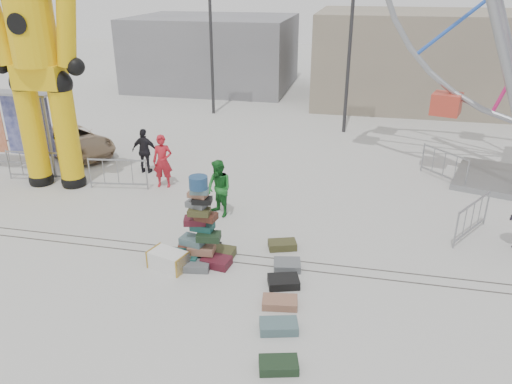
% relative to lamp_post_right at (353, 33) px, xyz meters
% --- Properties ---
extents(ground, '(90.00, 90.00, 0.00)m').
position_rel_lamp_post_right_xyz_m(ground, '(-3.09, -13.00, -4.48)').
color(ground, '#9E9E99').
rests_on(ground, ground).
extents(track_line_near, '(40.00, 0.04, 0.01)m').
position_rel_lamp_post_right_xyz_m(track_line_near, '(-3.09, -12.40, -4.48)').
color(track_line_near, '#47443F').
rests_on(track_line_near, ground).
extents(track_line_far, '(40.00, 0.04, 0.01)m').
position_rel_lamp_post_right_xyz_m(track_line_far, '(-3.09, -12.00, -4.48)').
color(track_line_far, '#47443F').
rests_on(track_line_far, ground).
extents(building_right, '(12.00, 8.00, 5.00)m').
position_rel_lamp_post_right_xyz_m(building_right, '(3.91, 7.00, -1.98)').
color(building_right, gray).
rests_on(building_right, ground).
extents(building_left, '(10.00, 8.00, 4.40)m').
position_rel_lamp_post_right_xyz_m(building_left, '(-9.09, 9.00, -2.28)').
color(building_left, gray).
rests_on(building_left, ground).
extents(lamp_post_right, '(1.41, 0.25, 8.00)m').
position_rel_lamp_post_right_xyz_m(lamp_post_right, '(0.00, 0.00, 0.00)').
color(lamp_post_right, '#2D2D30').
rests_on(lamp_post_right, ground).
extents(lamp_post_left, '(1.41, 0.25, 8.00)m').
position_rel_lamp_post_right_xyz_m(lamp_post_left, '(-7.00, 2.00, 0.00)').
color(lamp_post_left, '#2D2D30').
rests_on(lamp_post_left, ground).
extents(suitcase_tower, '(1.65, 1.47, 2.35)m').
position_rel_lamp_post_right_xyz_m(suitcase_tower, '(-3.08, -12.45, -3.82)').
color(suitcase_tower, '#1B534D').
rests_on(suitcase_tower, ground).
extents(crash_test_dummy, '(3.30, 1.45, 8.30)m').
position_rel_lamp_post_right_xyz_m(crash_test_dummy, '(-9.64, -8.66, -0.10)').
color(crash_test_dummy, black).
rests_on(crash_test_dummy, ground).
extents(banner_scaffold, '(4.18, 0.71, 3.02)m').
position_rel_lamp_post_right_xyz_m(banner_scaffold, '(-12.10, -7.76, -2.21)').
color(banner_scaffold, gray).
rests_on(banner_scaffold, ground).
extents(steamer_trunk, '(1.09, 0.82, 0.45)m').
position_rel_lamp_post_right_xyz_m(steamer_trunk, '(-3.79, -13.00, -4.26)').
color(steamer_trunk, silver).
rests_on(steamer_trunk, ground).
extents(row_case_0, '(0.85, 0.66, 0.21)m').
position_rel_lamp_post_right_xyz_m(row_case_0, '(-1.14, -11.43, -4.38)').
color(row_case_0, '#424121').
rests_on(row_case_0, ground).
extents(row_case_1, '(0.76, 0.65, 0.20)m').
position_rel_lamp_post_right_xyz_m(row_case_1, '(-0.85, -12.41, -4.38)').
color(row_case_1, slate).
rests_on(row_case_1, ground).
extents(row_case_2, '(0.86, 0.72, 0.21)m').
position_rel_lamp_post_right_xyz_m(row_case_2, '(-0.82, -13.17, -4.38)').
color(row_case_2, black).
rests_on(row_case_2, ground).
extents(row_case_3, '(0.84, 0.58, 0.18)m').
position_rel_lamp_post_right_xyz_m(row_case_3, '(-0.77, -13.97, -4.39)').
color(row_case_3, '#98654D').
rests_on(row_case_3, ground).
extents(row_case_4, '(0.89, 0.65, 0.21)m').
position_rel_lamp_post_right_xyz_m(row_case_4, '(-0.65, -14.81, -4.38)').
color(row_case_4, slate).
rests_on(row_case_4, ground).
extents(row_case_5, '(0.83, 0.62, 0.19)m').
position_rel_lamp_post_right_xyz_m(row_case_5, '(-0.46, -15.91, -4.39)').
color(row_case_5, '#1B311C').
rests_on(row_case_5, ground).
extents(barricade_dummy_a, '(2.00, 0.13, 1.10)m').
position_rel_lamp_post_right_xyz_m(barricade_dummy_a, '(-11.96, -7.43, -3.93)').
color(barricade_dummy_a, gray).
rests_on(barricade_dummy_a, ground).
extents(barricade_dummy_b, '(2.00, 0.32, 1.10)m').
position_rel_lamp_post_right_xyz_m(barricade_dummy_b, '(-10.63, -8.43, -3.93)').
color(barricade_dummy_b, gray).
rests_on(barricade_dummy_b, ground).
extents(barricade_dummy_c, '(1.99, 0.37, 1.10)m').
position_rel_lamp_post_right_xyz_m(barricade_dummy_c, '(-7.34, -8.55, -3.93)').
color(barricade_dummy_c, gray).
rests_on(barricade_dummy_c, ground).
extents(barricade_wheel_front, '(1.17, 1.73, 1.10)m').
position_rel_lamp_post_right_xyz_m(barricade_wheel_front, '(3.95, -9.60, -3.93)').
color(barricade_wheel_front, gray).
rests_on(barricade_wheel_front, ground).
extents(barricade_wheel_back, '(1.40, 1.56, 1.10)m').
position_rel_lamp_post_right_xyz_m(barricade_wheel_back, '(3.71, -5.33, -3.93)').
color(barricade_wheel_back, gray).
rests_on(barricade_wheel_back, ground).
extents(pedestrian_red, '(0.75, 0.56, 1.86)m').
position_rel_lamp_post_right_xyz_m(pedestrian_red, '(-5.89, -8.03, -3.55)').
color(pedestrian_red, '#AD1824').
rests_on(pedestrian_red, ground).
extents(pedestrian_green, '(1.09, 1.05, 1.77)m').
position_rel_lamp_post_right_xyz_m(pedestrian_green, '(-3.36, -9.81, -3.60)').
color(pedestrian_green, '#196623').
rests_on(pedestrian_green, ground).
extents(pedestrian_black, '(0.99, 0.42, 1.68)m').
position_rel_lamp_post_right_xyz_m(pedestrian_black, '(-7.05, -6.90, -3.64)').
color(pedestrian_black, black).
rests_on(pedestrian_black, ground).
extents(parked_suv, '(4.52, 3.58, 1.14)m').
position_rel_lamp_post_right_xyz_m(parked_suv, '(-10.82, -5.60, -3.91)').
color(parked_suv, tan).
rests_on(parked_suv, ground).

